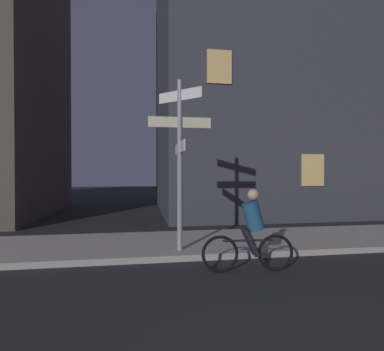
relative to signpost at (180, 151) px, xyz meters
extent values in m
cube|color=#9E9991|center=(0.87, 0.91, -2.36)|extent=(40.00, 2.80, 0.14)
cylinder|color=gray|center=(0.00, 0.00, -0.34)|extent=(0.12, 0.12, 3.91)
cube|color=white|center=(0.00, 0.00, 1.27)|extent=(0.89, 0.89, 0.24)
cube|color=beige|center=(0.00, 0.00, 0.65)|extent=(1.45, 0.03, 0.24)
cube|color=white|center=(0.00, 0.00, 0.07)|extent=(0.03, 1.57, 0.24)
torus|color=black|center=(0.62, -1.31, -2.07)|extent=(0.72, 0.11, 0.72)
torus|color=black|center=(1.71, -1.39, -2.07)|extent=(0.72, 0.11, 0.72)
cylinder|color=black|center=(1.16, -1.35, -1.82)|extent=(1.00, 0.12, 0.04)
cylinder|color=navy|center=(1.26, -1.36, -1.34)|extent=(0.47, 0.35, 0.61)
sphere|color=tan|center=(1.26, -1.36, -0.93)|extent=(0.22, 0.22, 0.22)
cylinder|color=black|center=(1.21, -1.44, -1.85)|extent=(0.35, 0.14, 0.55)
cylinder|color=black|center=(1.22, -1.26, -1.85)|extent=(0.35, 0.14, 0.55)
cube|color=#383842|center=(5.54, 8.05, 4.62)|extent=(10.91, 8.45, 14.09)
cube|color=#F2C672|center=(5.54, 3.80, -0.43)|extent=(0.90, 0.06, 1.20)
cube|color=#F2C672|center=(1.90, 3.80, 3.27)|extent=(0.90, 0.06, 1.20)
camera|label=1|loc=(-0.90, -7.17, -0.48)|focal=29.41mm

